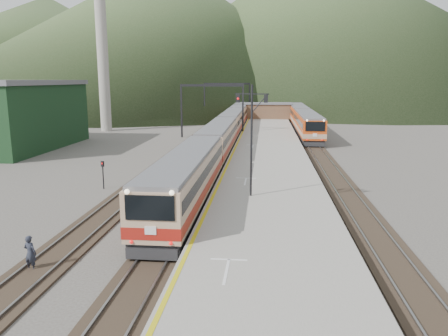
# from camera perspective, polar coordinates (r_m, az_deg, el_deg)

# --- Properties ---
(track_main) EXTENTS (2.60, 200.00, 0.23)m
(track_main) POSITION_cam_1_polar(r_m,az_deg,el_deg) (51.47, -0.46, 1.88)
(track_main) COLOR black
(track_main) RESTS_ON ground
(track_far) EXTENTS (2.60, 200.00, 0.23)m
(track_far) POSITION_cam_1_polar(r_m,az_deg,el_deg) (52.22, -5.93, 1.96)
(track_far) COLOR black
(track_far) RESTS_ON ground
(track_second) EXTENTS (2.60, 200.00, 0.23)m
(track_second) POSITION_cam_1_polar(r_m,az_deg,el_deg) (51.57, 12.36, 1.63)
(track_second) COLOR black
(track_second) RESTS_ON ground
(platform) EXTENTS (8.00, 100.00, 1.00)m
(platform) POSITION_cam_1_polar(r_m,az_deg,el_deg) (49.16, 5.80, 1.87)
(platform) COLOR gray
(platform) RESTS_ON ground
(gantry_near) EXTENTS (9.55, 0.25, 8.00)m
(gantry_near) POSITION_cam_1_polar(r_m,az_deg,el_deg) (66.05, -1.59, 8.82)
(gantry_near) COLOR black
(gantry_near) RESTS_ON ground
(gantry_far) EXTENTS (9.55, 0.25, 8.00)m
(gantry_far) POSITION_cam_1_polar(r_m,az_deg,el_deg) (90.89, 0.38, 9.55)
(gantry_far) COLOR black
(gantry_far) RESTS_ON ground
(warehouse) EXTENTS (14.50, 20.50, 8.60)m
(warehouse) POSITION_cam_1_polar(r_m,az_deg,el_deg) (62.29, -26.98, 6.25)
(warehouse) COLOR black
(warehouse) RESTS_ON ground
(smokestack) EXTENTS (1.80, 1.80, 30.00)m
(smokestack) POSITION_cam_1_polar(r_m,az_deg,el_deg) (77.70, -15.67, 15.76)
(smokestack) COLOR #9E998E
(smokestack) RESTS_ON ground
(station_shed) EXTENTS (9.40, 4.40, 3.10)m
(station_shed) POSITION_cam_1_polar(r_m,az_deg,el_deg) (88.68, 5.75, 7.50)
(station_shed) COLOR brown
(station_shed) RESTS_ON platform
(hill_a) EXTENTS (180.00, 180.00, 60.00)m
(hill_a) POSITION_cam_1_polar(r_m,az_deg,el_deg) (206.63, -7.52, 17.32)
(hill_a) COLOR #2D431D
(hill_a) RESTS_ON ground
(hill_b) EXTENTS (220.00, 220.00, 75.00)m
(hill_b) POSITION_cam_1_polar(r_m,az_deg,el_deg) (243.45, 11.89, 18.06)
(hill_b) COLOR #2D431D
(hill_b) RESTS_ON ground
(hill_d) EXTENTS (200.00, 200.00, 55.00)m
(hill_d) POSITION_cam_1_polar(r_m,az_deg,el_deg) (280.69, -21.74, 14.55)
(hill_d) COLOR #2D431D
(hill_d) RESTS_ON ground
(main_train) EXTENTS (2.86, 98.26, 3.50)m
(main_train) POSITION_cam_1_polar(r_m,az_deg,el_deg) (68.67, 1.08, 5.90)
(main_train) COLOR tan
(main_train) RESTS_ON track_main
(second_train) EXTENTS (2.99, 61.34, 3.65)m
(second_train) POSITION_cam_1_polar(r_m,az_deg,el_deg) (87.13, 9.66, 6.98)
(second_train) COLOR #BE4113
(second_train) RESTS_ON track_second
(signal_mast) EXTENTS (2.20, 0.28, 7.35)m
(signal_mast) POSITION_cam_1_polar(r_m,az_deg,el_deg) (28.61, 3.62, 5.05)
(signal_mast) COLOR black
(signal_mast) RESTS_ON platform
(short_signal_b) EXTENTS (0.22, 0.16, 2.27)m
(short_signal_b) POSITION_cam_1_polar(r_m,az_deg,el_deg) (37.98, -6.99, 0.48)
(short_signal_b) COLOR black
(short_signal_b) RESTS_ON ground
(short_signal_c) EXTENTS (0.26, 0.23, 2.27)m
(short_signal_c) POSITION_cam_1_polar(r_m,az_deg,el_deg) (36.26, -15.54, -0.39)
(short_signal_c) COLOR black
(short_signal_c) RESTS_ON ground
(worker) EXTENTS (0.68, 0.52, 1.70)m
(worker) POSITION_cam_1_polar(r_m,az_deg,el_deg) (22.24, -23.98, -10.12)
(worker) COLOR #232733
(worker) RESTS_ON ground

